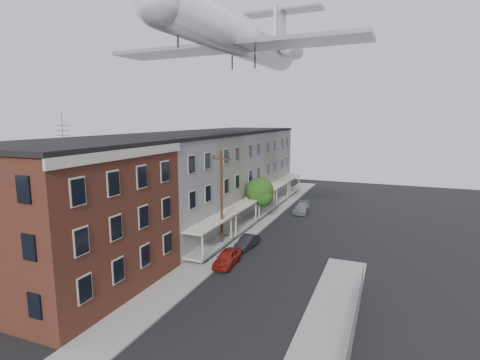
% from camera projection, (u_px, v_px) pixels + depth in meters
% --- Properties ---
extents(sidewalk_left, '(3.00, 62.00, 0.12)m').
position_uv_depth(sidewalk_left, '(246.00, 230.00, 39.84)').
color(sidewalk_left, gray).
rests_on(sidewalk_left, ground).
extents(sidewalk_right, '(3.00, 26.00, 0.12)m').
position_uv_depth(sidewalk_right, '(320.00, 350.00, 19.31)').
color(sidewalk_right, gray).
rests_on(sidewalk_right, ground).
extents(curb_left, '(0.15, 62.00, 0.14)m').
position_uv_depth(curb_left, '(259.00, 232.00, 39.30)').
color(curb_left, gray).
rests_on(curb_left, ground).
extents(curb_right, '(0.15, 26.00, 0.14)m').
position_uv_depth(curb_right, '(293.00, 343.00, 19.84)').
color(curb_right, gray).
rests_on(curb_right, ground).
extents(corner_building, '(10.31, 12.30, 12.15)m').
position_uv_depth(corner_building, '(71.00, 216.00, 25.84)').
color(corner_building, '#391A12').
rests_on(corner_building, ground).
extents(row_house_a, '(11.98, 7.00, 10.30)m').
position_uv_depth(row_house_a, '(152.00, 192.00, 34.52)').
color(row_house_a, slate).
rests_on(row_house_a, ground).
extents(row_house_b, '(11.98, 7.00, 10.30)m').
position_uv_depth(row_house_b, '(190.00, 180.00, 40.93)').
color(row_house_b, '#746A5C').
rests_on(row_house_b, ground).
extents(row_house_c, '(11.98, 7.00, 10.30)m').
position_uv_depth(row_house_c, '(217.00, 172.00, 47.33)').
color(row_house_c, slate).
rests_on(row_house_c, ground).
extents(row_house_d, '(11.98, 7.00, 10.30)m').
position_uv_depth(row_house_d, '(238.00, 166.00, 53.74)').
color(row_house_d, '#746A5C').
rests_on(row_house_d, ground).
extents(row_house_e, '(11.98, 7.00, 10.30)m').
position_uv_depth(row_house_e, '(255.00, 160.00, 60.14)').
color(row_house_e, slate).
rests_on(row_house_e, ground).
extents(chainlink_fence, '(0.06, 18.06, 1.90)m').
position_uv_depth(chainlink_fence, '(349.00, 351.00, 17.69)').
color(chainlink_fence, gray).
rests_on(chainlink_fence, ground).
extents(utility_pole, '(1.80, 0.26, 9.00)m').
position_uv_depth(utility_pole, '(222.00, 199.00, 33.63)').
color(utility_pole, black).
rests_on(utility_pole, ground).
extents(street_tree, '(3.22, 3.20, 5.20)m').
position_uv_depth(street_tree, '(261.00, 193.00, 42.79)').
color(street_tree, black).
rests_on(street_tree, ground).
extents(car_near, '(1.72, 3.81, 1.27)m').
position_uv_depth(car_near, '(227.00, 258.00, 30.47)').
color(car_near, maroon).
rests_on(car_near, ground).
extents(car_mid, '(1.46, 3.47, 1.11)m').
position_uv_depth(car_mid, '(247.00, 242.00, 34.59)').
color(car_mid, black).
rests_on(car_mid, ground).
extents(car_far, '(1.88, 4.23, 1.21)m').
position_uv_depth(car_far, '(302.00, 208.00, 47.47)').
color(car_far, slate).
rests_on(car_far, ground).
extents(airplane, '(22.93, 26.17, 7.58)m').
position_uv_depth(airplane, '(242.00, 40.00, 33.26)').
color(airplane, white).
rests_on(airplane, ground).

